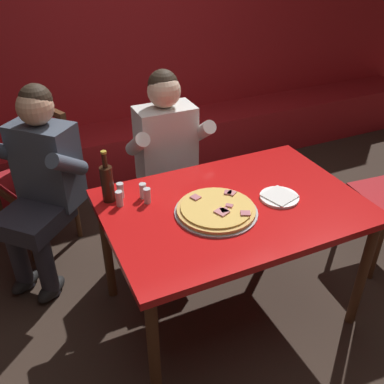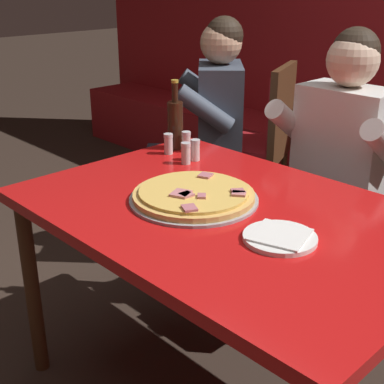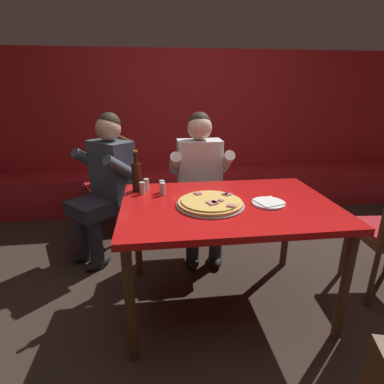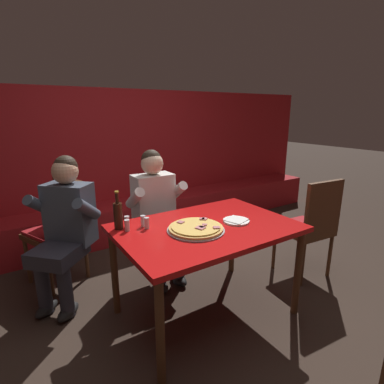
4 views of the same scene
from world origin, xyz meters
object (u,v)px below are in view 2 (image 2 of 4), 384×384
(shaker_red_pepper_flakes, at_px, (168,145))
(shaker_parmesan, at_px, (186,154))
(plate_white_paper, at_px, (280,237))
(main_dining_table, at_px, (228,231))
(dining_chair_near_right, at_px, (260,136))
(shaker_black_pepper, at_px, (195,151))
(diner_standing_companion, at_px, (203,128))
(shaker_oregano, at_px, (186,143))
(diner_seated_blue_shirt, at_px, (330,170))
(beer_bottle, at_px, (175,123))
(pizza, at_px, (194,196))

(shaker_red_pepper_flakes, xyz_separation_m, shaker_parmesan, (0.14, -0.03, 0.00))
(plate_white_paper, relative_size, shaker_red_pepper_flakes, 2.44)
(shaker_red_pepper_flakes, height_order, shaker_parmesan, same)
(main_dining_table, distance_m, dining_chair_near_right, 1.50)
(shaker_black_pepper, bearing_deg, shaker_parmesan, -85.57)
(plate_white_paper, relative_size, dining_chair_near_right, 0.21)
(main_dining_table, distance_m, diner_standing_companion, 1.18)
(shaker_oregano, bearing_deg, diner_seated_blue_shirt, 41.38)
(shaker_black_pepper, height_order, dining_chair_near_right, dining_chair_near_right)
(diner_standing_companion, bearing_deg, shaker_black_pepper, -47.84)
(shaker_parmesan, xyz_separation_m, diner_standing_companion, (-0.48, 0.58, -0.10))
(diner_seated_blue_shirt, distance_m, dining_chair_near_right, 0.95)
(beer_bottle, bearing_deg, shaker_parmesan, -31.11)
(beer_bottle, xyz_separation_m, shaker_black_pepper, (0.17, -0.05, -0.07))
(beer_bottle, height_order, shaker_parmesan, beer_bottle)
(diner_standing_companion, bearing_deg, pizza, -46.77)
(main_dining_table, xyz_separation_m, diner_seated_blue_shirt, (-0.07, 0.71, 0.02))
(plate_white_paper, xyz_separation_m, shaker_black_pepper, (-0.66, 0.31, 0.03))
(shaker_oregano, bearing_deg, shaker_black_pepper, -26.09)
(dining_chair_near_right, distance_m, diner_standing_companion, 0.46)
(pizza, xyz_separation_m, dining_chair_near_right, (-0.73, 1.26, -0.21))
(plate_white_paper, xyz_separation_m, diner_standing_companion, (-1.14, 0.84, -0.07))
(shaker_black_pepper, height_order, diner_seated_blue_shirt, diner_seated_blue_shirt)
(diner_seated_blue_shirt, height_order, diner_standing_companion, same)
(plate_white_paper, height_order, dining_chair_near_right, dining_chair_near_right)
(shaker_red_pepper_flakes, distance_m, diner_standing_companion, 0.65)
(main_dining_table, height_order, plate_white_paper, plate_white_paper)
(main_dining_table, bearing_deg, beer_bottle, 152.35)
(shaker_oregano, xyz_separation_m, diner_standing_companion, (-0.37, 0.47, -0.10))
(pizza, xyz_separation_m, diner_seated_blue_shirt, (0.05, 0.74, -0.08))
(beer_bottle, xyz_separation_m, diner_standing_companion, (-0.30, 0.47, -0.17))
(shaker_red_pepper_flakes, bearing_deg, beer_bottle, 116.93)
(shaker_black_pepper, bearing_deg, beer_bottle, 163.40)
(dining_chair_near_right, bearing_deg, diner_seated_blue_shirt, -33.17)
(shaker_oregano, xyz_separation_m, diner_seated_blue_shirt, (0.45, 0.40, -0.10))
(shaker_black_pepper, bearing_deg, diner_standing_companion, 132.16)
(plate_white_paper, distance_m, shaker_red_pepper_flakes, 0.85)
(shaker_oregano, height_order, shaker_red_pepper_flakes, same)
(main_dining_table, bearing_deg, shaker_parmesan, 153.93)
(shaker_oregano, bearing_deg, plate_white_paper, -25.42)
(plate_white_paper, bearing_deg, diner_standing_companion, 143.59)
(pizza, distance_m, dining_chair_near_right, 1.47)
(shaker_oregano, bearing_deg, shaker_red_pepper_flakes, -110.44)
(pizza, height_order, shaker_black_pepper, shaker_black_pepper)
(pizza, height_order, plate_white_paper, pizza)
(shaker_black_pepper, bearing_deg, shaker_red_pepper_flakes, -170.95)
(shaker_oregano, bearing_deg, diner_standing_companion, 127.88)
(shaker_red_pepper_flakes, bearing_deg, shaker_parmesan, -13.57)
(main_dining_table, height_order, shaker_black_pepper, shaker_black_pepper)
(shaker_oregano, distance_m, diner_seated_blue_shirt, 0.61)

